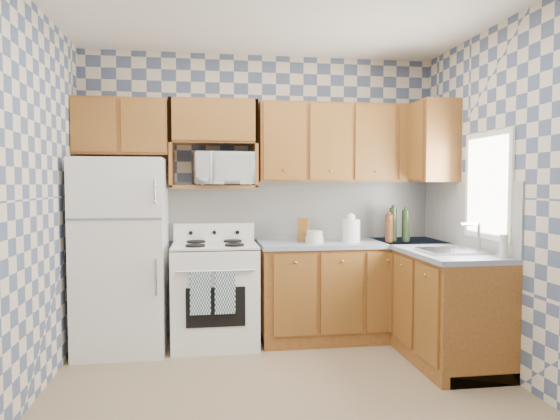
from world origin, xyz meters
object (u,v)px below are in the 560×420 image
(microwave, at_px, (224,169))
(electric_kettle, at_px, (351,231))
(refrigerator, at_px, (122,255))
(stove_body, at_px, (215,295))

(microwave, relative_size, electric_kettle, 2.61)
(refrigerator, bearing_deg, stove_body, 1.78)
(stove_body, height_order, electric_kettle, electric_kettle)
(refrigerator, relative_size, electric_kettle, 7.97)
(stove_body, relative_size, electric_kettle, 4.27)
(electric_kettle, bearing_deg, microwave, 171.43)
(microwave, xyz_separation_m, electric_kettle, (1.18, -0.18, -0.58))
(refrigerator, distance_m, electric_kettle, 2.08)
(refrigerator, xyz_separation_m, electric_kettle, (2.07, -0.01, 0.19))
(refrigerator, relative_size, microwave, 3.05)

